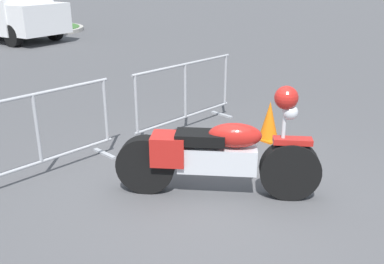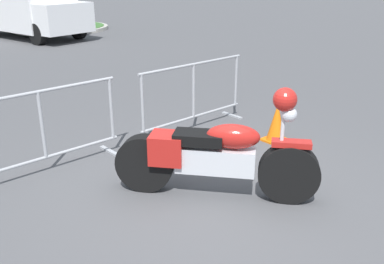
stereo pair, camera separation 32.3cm
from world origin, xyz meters
TOP-DOWN VIEW (x-y plane):
  - ground_plane at (0.00, 0.00)m, footprint 120.00×120.00m
  - motorcycle at (0.16, 0.00)m, footprint 1.62×1.86m
  - crowd_barrier_near at (-1.06, 1.81)m, footprint 2.07×0.51m
  - crowd_barrier_far at (1.38, 1.81)m, footprint 2.07×0.51m
  - planter_island at (4.89, 14.64)m, footprint 3.95×3.95m
  - traffic_cone at (1.98, 0.61)m, footprint 0.34×0.34m

SIDE VIEW (x-z plane):
  - ground_plane at x=0.00m, z-range 0.00..0.00m
  - traffic_cone at x=1.98m, z-range -0.01..0.58m
  - planter_island at x=4.89m, z-range -0.26..0.97m
  - motorcycle at x=0.16m, z-range -0.15..1.14m
  - crowd_barrier_near at x=-1.06m, z-range 0.02..1.09m
  - crowd_barrier_far at x=1.38m, z-range 0.02..1.09m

